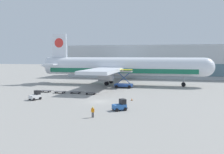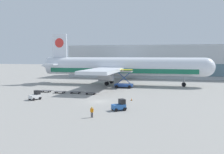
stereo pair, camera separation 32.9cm
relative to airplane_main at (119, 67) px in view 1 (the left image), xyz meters
The scene contains 12 objects.
ground_plane 31.10m from the airplane_main, 86.56° to the right, with size 400.00×400.00×0.00m, color gray.
terminal_building 36.80m from the airplane_main, 62.06° to the left, with size 90.00×18.20×14.00m.
airplane_main is the anchor object (origin of this frame).
scissor_lift_loader 8.67m from the airplane_main, 67.77° to the right, with size 5.22×3.40×5.46m.
baggage_tug_foreground 34.19m from the airplane_main, 111.10° to the right, with size 2.39×2.79×2.00m.
baggage_tug_mid 38.97m from the airplane_main, 78.32° to the right, with size 2.80×2.64×2.00m.
baggage_dolly_lead 26.43m from the airplane_main, 126.74° to the right, with size 3.76×1.77×0.48m.
baggage_dolly_second 24.79m from the airplane_main, 117.28° to the right, with size 3.76×1.77×0.48m.
baggage_dolly_third 22.83m from the airplane_main, 108.45° to the right, with size 3.76×1.77×0.48m.
baggage_dolly_trail 22.46m from the airplane_main, 97.34° to the right, with size 3.76×1.77×0.48m.
ground_crew_near 44.22m from the airplane_main, 83.98° to the right, with size 0.57×0.26×1.70m.
traffic_cone_near 29.59m from the airplane_main, 73.18° to the right, with size 0.40×0.40×0.56m.
Camera 1 is at (14.20, -49.71, 9.63)m, focal length 40.00 mm.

